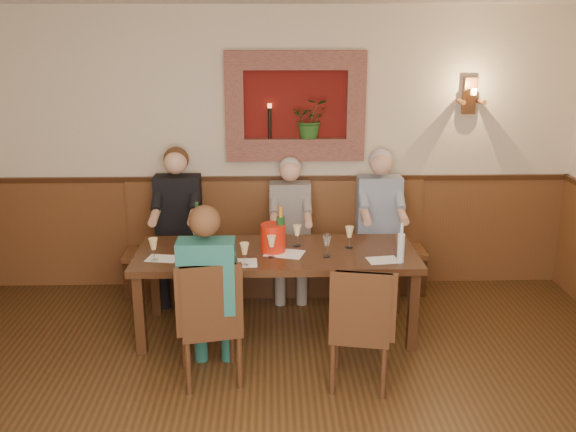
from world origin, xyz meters
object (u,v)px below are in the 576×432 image
person_bench_left (178,236)px  person_bench_mid (290,240)px  bench (276,259)px  chair_near_left (211,345)px  wine_bottle_green_b (198,228)px  person_chair_front (209,308)px  chair_near_right (360,350)px  wine_bottle_green_a (281,233)px  spittoon_bucket (273,238)px  dining_table (277,259)px  water_bottle (401,247)px  person_bench_right (379,236)px

person_bench_left → person_bench_mid: 1.10m
bench → chair_near_left: (-0.51, -1.74, -0.04)m
wine_bottle_green_b → person_bench_left: bearing=111.8°
person_chair_front → chair_near_right: bearing=-6.4°
bench → wine_bottle_green_b: wine_bottle_green_b is taller
wine_bottle_green_a → wine_bottle_green_b: wine_bottle_green_b is taller
bench → chair_near_left: bearing=-106.2°
spittoon_bucket → wine_bottle_green_b: (-0.65, 0.15, 0.04)m
dining_table → chair_near_right: (0.61, -0.90, -0.39)m
chair_near_left → bench: bearing=62.1°
person_bench_left → water_bottle: 2.28m
person_chair_front → dining_table: bearing=56.8°
spittoon_bucket → person_chair_front: bearing=-121.7°
person_bench_mid → person_bench_right: (0.88, -0.00, 0.04)m
person_bench_right → spittoon_bucket: bearing=-141.7°
person_chair_front → wine_bottle_green_b: 1.00m
wine_bottle_green_b → water_bottle: bearing=-14.6°
chair_near_right → person_bench_left: person_bench_left is taller
spittoon_bucket → dining_table: bearing=-2.5°
chair_near_right → person_bench_mid: 1.83m
person_bench_left → spittoon_bucket: bearing=-41.9°
person_bench_left → person_chair_front: size_ratio=1.06×
wine_bottle_green_a → bench: bearing=92.2°
chair_near_left → chair_near_right: 1.12m
chair_near_left → person_bench_right: bearing=35.1°
chair_near_right → person_bench_right: bearing=87.4°
bench → person_bench_mid: size_ratio=2.17×
chair_near_right → wine_bottle_green_b: 1.78m
dining_table → person_bench_right: person_bench_right is taller
person_bench_mid → person_bench_right: size_ratio=0.95×
bench → chair_near_left: size_ratio=3.01×
chair_near_right → water_bottle: water_bottle is taller
person_bench_mid → spittoon_bucket: 0.91m
person_bench_mid → person_chair_front: bearing=-112.0°
chair_near_left → person_bench_mid: size_ratio=0.72×
person_chair_front → bench: bearing=73.5°
person_bench_right → wine_bottle_green_a: 1.34m
wine_bottle_green_a → wine_bottle_green_b: size_ratio=0.99×
chair_near_left → person_bench_mid: 1.78m
water_bottle → dining_table: bearing=163.9°
bench → water_bottle: (1.01, -1.23, 0.55)m
person_chair_front → water_bottle: (1.52, 0.49, 0.30)m
chair_near_left → person_bench_right: (1.53, 1.63, 0.32)m
dining_table → person_bench_left: 1.27m
person_bench_left → person_bench_mid: (1.10, 0.00, -0.05)m
person_bench_left → wine_bottle_green_b: person_bench_left is taller
person_bench_mid → water_bottle: (0.87, -1.13, 0.31)m
chair_near_left → person_chair_front: size_ratio=0.71×
chair_near_left → spittoon_bucket: size_ratio=4.12×
chair_near_right → person_bench_left: (-1.57, 1.74, 0.34)m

